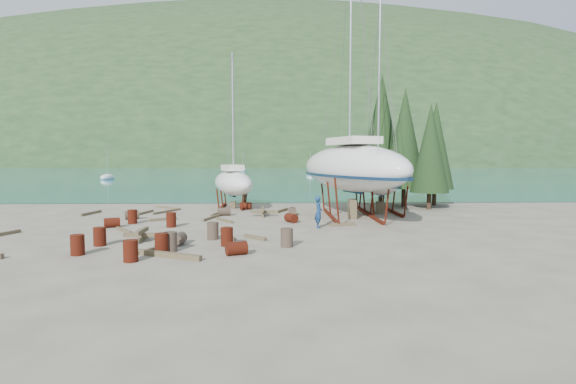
{
  "coord_description": "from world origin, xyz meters",
  "views": [
    {
      "loc": [
        1.5,
        -25.69,
        4.18
      ],
      "look_at": [
        2.38,
        3.0,
        1.96
      ],
      "focal_mm": 28.0,
      "sensor_mm": 36.0,
      "label": 1
    }
  ],
  "objects_px": {
    "worker": "(318,212)",
    "small_sailboat_shore": "(233,182)",
    "large_sailboat_near": "(351,168)",
    "large_sailboat_far": "(379,178)"
  },
  "relations": [
    {
      "from": "large_sailboat_far",
      "to": "worker",
      "type": "bearing_deg",
      "value": -118.46
    },
    {
      "from": "large_sailboat_near",
      "to": "worker",
      "type": "height_order",
      "value": "large_sailboat_near"
    },
    {
      "from": "small_sailboat_shore",
      "to": "large_sailboat_far",
      "type": "bearing_deg",
      "value": -38.5
    },
    {
      "from": "worker",
      "to": "small_sailboat_shore",
      "type": "bearing_deg",
      "value": 23.76
    },
    {
      "from": "large_sailboat_near",
      "to": "worker",
      "type": "distance_m",
      "value": 5.97
    },
    {
      "from": "large_sailboat_near",
      "to": "worker",
      "type": "bearing_deg",
      "value": -137.36
    },
    {
      "from": "worker",
      "to": "large_sailboat_far",
      "type": "bearing_deg",
      "value": -41.71
    },
    {
      "from": "large_sailboat_far",
      "to": "large_sailboat_near",
      "type": "bearing_deg",
      "value": -128.63
    },
    {
      "from": "small_sailboat_shore",
      "to": "worker",
      "type": "height_order",
      "value": "small_sailboat_shore"
    },
    {
      "from": "large_sailboat_near",
      "to": "small_sailboat_shore",
      "type": "bearing_deg",
      "value": 127.06
    }
  ]
}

